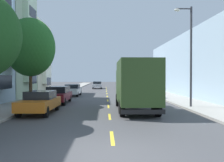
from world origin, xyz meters
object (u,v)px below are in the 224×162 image
Objects in this scene: street_lamp at (189,49)px; parked_sedan_white at (72,90)px; parked_wagon_black at (129,85)px; parked_sedan_orange at (40,102)px; delivery_box_truck at (136,83)px; parked_hatchback_sky at (149,91)px; moving_silver_sedan at (97,85)px; street_tree_second at (30,47)px; parked_wagon_charcoal at (125,84)px; parked_wagon_burgundy at (58,94)px; parked_sedan_teal at (138,88)px.

parked_sedan_white is (-10.21, 12.20, -3.63)m from street_lamp.
parked_sedan_orange is (-8.89, -32.17, -0.05)m from parked_wagon_black.
parked_sedan_orange is at bearing -172.56° from delivery_box_truck.
parked_hatchback_sky is at bearing 50.47° from parked_sedan_orange.
parked_hatchback_sky is at bearing 99.82° from street_lamp.
parked_hatchback_sky is at bearing -74.45° from moving_silver_sedan.
street_lamp is at bearing 12.23° from parked_sedan_orange.
street_tree_second is 1.49× the size of parked_wagon_charcoal.
street_lamp is 5.04m from delivery_box_truck.
parked_sedan_teal is (8.86, 12.99, -0.05)m from parked_wagon_burgundy.
parked_wagon_black is (8.73, 17.73, 0.05)m from parked_sedan_white.
parked_sedan_orange is (-8.89, -18.95, 0.00)m from parked_sedan_teal.
delivery_box_truck is at bearing -25.07° from street_tree_second.
parked_wagon_black is (2.68, 31.36, -1.11)m from delivery_box_truck.
parked_hatchback_sky is at bearing 74.96° from delivery_box_truck.
parked_sedan_white is 0.96× the size of parked_wagon_burgundy.
street_lamp is 1.63× the size of parked_sedan_orange.
parked_sedan_teal is (-1.49, 16.70, -3.63)m from street_lamp.
street_lamp is 1.64× the size of moving_silver_sedan.
parked_hatchback_sky is 0.90× the size of moving_silver_sedan.
parked_wagon_burgundy and parked_wagon_charcoal have the same top height.
street_tree_second is at bearing 169.01° from street_lamp.
moving_silver_sedan is (-3.60, 32.54, -1.16)m from delivery_box_truck.
parked_wagon_charcoal reaches higher than moving_silver_sedan.
street_tree_second is 6.46m from parked_sedan_orange.
street_tree_second reaches higher than moving_silver_sedan.
street_tree_second is 36.92m from parked_wagon_charcoal.
street_lamp is 1.56× the size of parked_wagon_burgundy.
parked_wagon_black is 1.00× the size of parked_wagon_burgundy.
parked_sedan_teal is 0.96× the size of parked_wagon_charcoal.
delivery_box_truck is at bearing -39.74° from parked_wagon_burgundy.
moving_silver_sedan is (-6.10, -6.41, -0.05)m from parked_wagon_charcoal.
parked_wagon_charcoal reaches higher than parked_sedan_teal.
delivery_box_truck is 10.39m from parked_hatchback_sky.
moving_silver_sedan is (2.46, 18.91, 0.00)m from parked_sedan_white.
parked_wagon_black is 21.39m from parked_hatchback_sky.
parked_sedan_white is at bearing 129.94° from street_lamp.
parked_sedan_white is at bearing 157.26° from parked_hatchback_sky.
parked_wagon_burgundy is 1.05× the size of parked_sedan_teal.
parked_sedan_orange is at bearing -105.45° from parked_wagon_black.
parked_wagon_burgundy is at bearing -108.69° from parked_wagon_black.
parked_wagon_black reaches higher than parked_sedan_white.
street_lamp is at bearing -80.18° from parked_hatchback_sky.
parked_wagon_black is 1.17× the size of parked_hatchback_sky.
parked_wagon_charcoal is 40.71m from parked_sedan_orange.
parked_wagon_black is 1.04× the size of parked_sedan_orange.
street_lamp is (12.36, -2.40, -0.39)m from street_tree_second.
parked_wagon_charcoal is at bearing 73.05° from street_tree_second.
street_lamp is 1.57× the size of parked_wagon_charcoal.
street_tree_second is 0.96× the size of delivery_box_truck.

